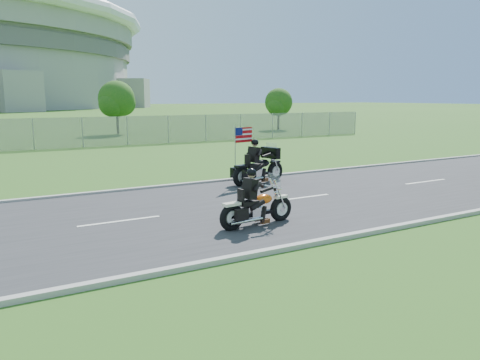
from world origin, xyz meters
TOP-DOWN VIEW (x-y plane):
  - ground at (0.00, 0.00)m, footprint 420.00×420.00m
  - road at (0.00, 0.00)m, footprint 120.00×8.00m
  - curb_north at (0.00, 4.05)m, footprint 120.00×0.18m
  - curb_south at (0.00, -4.05)m, footprint 120.00×0.18m
  - tree_fence_near at (6.04, 30.04)m, footprint 3.52×3.28m
  - tree_fence_far at (22.04, 28.03)m, footprint 3.08×2.87m
  - motorcycle_lead at (0.96, -2.10)m, footprint 2.29×0.70m
  - motorcycle_follow at (4.16, 2.95)m, footprint 2.58×1.11m

SIDE VIEW (x-z plane):
  - ground at x=0.00m, z-range 0.00..0.00m
  - road at x=0.00m, z-range 0.00..0.04m
  - curb_north at x=0.00m, z-range -0.01..0.11m
  - curb_south at x=0.00m, z-range -0.01..0.11m
  - motorcycle_lead at x=0.96m, z-range -0.28..1.26m
  - motorcycle_follow at x=4.16m, z-range -0.49..1.69m
  - tree_fence_far at x=22.04m, z-range 0.54..4.74m
  - tree_fence_near at x=6.04m, z-range 0.60..5.35m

